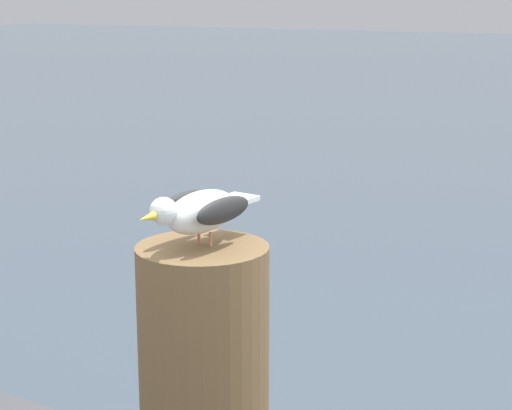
% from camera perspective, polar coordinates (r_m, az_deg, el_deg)
% --- Properties ---
extents(mooring_post, '(0.32, 0.32, 0.84)m').
position_cam_1_polar(mooring_post, '(2.26, -3.33, -12.95)').
color(mooring_post, brown).
rests_on(mooring_post, harbor_quay).
extents(seagull, '(0.16, 0.39, 0.14)m').
position_cam_1_polar(seagull, '(2.08, -3.64, -0.34)').
color(seagull, tan).
rests_on(seagull, mooring_post).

